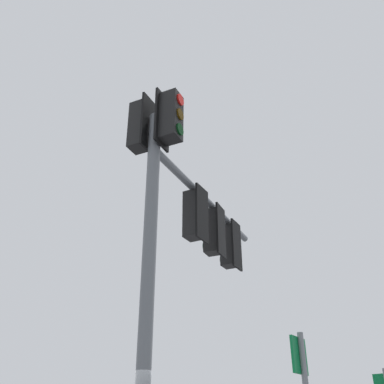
# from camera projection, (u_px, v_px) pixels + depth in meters

# --- Properties ---
(signal_mast_assembly) EXTENTS (3.10, 3.79, 6.89)m
(signal_mast_assembly) POSITION_uv_depth(u_px,v_px,m) (183.00, 221.00, 7.65)
(signal_mast_assembly) COLOR slate
(signal_mast_assembly) RESTS_ON ground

